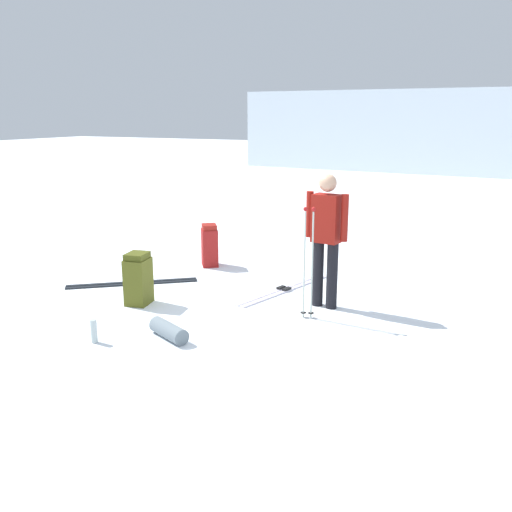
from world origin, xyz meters
name	(u,v)px	position (x,y,z in m)	size (l,w,h in m)	color
ground_plane	(256,309)	(0.00, 0.00, 0.00)	(80.00, 80.00, 0.00)	white
distant_snow_ridge	(396,130)	(-2.75, 19.79, 1.66)	(12.41, 5.00, 3.33)	white
skier_standing	(326,234)	(0.74, 0.49, 0.95)	(0.57, 0.26, 1.70)	black
ski_pair_near	(284,290)	(0.01, 0.87, 0.01)	(0.65, 1.82, 0.05)	silver
ski_pair_far	(132,283)	(-2.10, 0.19, 0.01)	(1.57, 1.29, 0.05)	black
backpack_large_dark	(138,279)	(-1.47, -0.47, 0.33)	(0.33, 0.38, 0.68)	#515419
backpack_bright	(210,246)	(-1.60, 1.56, 0.33)	(0.38, 0.39, 0.68)	maroon
ski_poles_planted_near	(308,258)	(0.69, 0.02, 0.75)	(0.16, 0.10, 1.36)	#B2C1B6
sleeping_mat_rolled	(169,331)	(-0.45, -1.27, 0.09)	(0.18, 0.18, 0.55)	slate
thermos_bottle	(94,331)	(-1.11, -1.72, 0.13)	(0.07, 0.07, 0.26)	#B0C1C0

